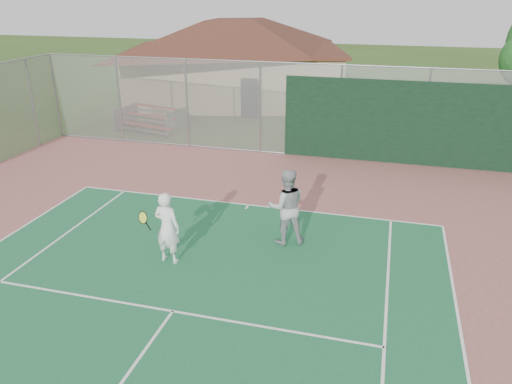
{
  "coord_description": "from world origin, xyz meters",
  "views": [
    {
      "loc": [
        3.79,
        -1.18,
        5.99
      ],
      "look_at": [
        0.85,
        9.61,
        1.42
      ],
      "focal_mm": 35.0,
      "sensor_mm": 36.0,
      "label": 1
    }
  ],
  "objects_px": {
    "bleachers": "(151,119)",
    "player_white_front": "(167,228)",
    "player_grey_back": "(286,207)",
    "clubhouse": "(235,53)"
  },
  "relations": [
    {
      "from": "clubhouse",
      "to": "bleachers",
      "type": "relative_size",
      "value": 4.65
    },
    {
      "from": "clubhouse",
      "to": "player_grey_back",
      "type": "bearing_deg",
      "value": -82.9
    },
    {
      "from": "clubhouse",
      "to": "bleachers",
      "type": "bearing_deg",
      "value": -118.45
    },
    {
      "from": "bleachers",
      "to": "clubhouse",
      "type": "bearing_deg",
      "value": 89.38
    },
    {
      "from": "player_white_front",
      "to": "player_grey_back",
      "type": "xyz_separation_m",
      "value": [
        2.45,
        1.66,
        0.1
      ]
    },
    {
      "from": "player_white_front",
      "to": "bleachers",
      "type": "bearing_deg",
      "value": -54.64
    },
    {
      "from": "player_grey_back",
      "to": "bleachers",
      "type": "bearing_deg",
      "value": -70.28
    },
    {
      "from": "bleachers",
      "to": "player_grey_back",
      "type": "xyz_separation_m",
      "value": [
        8.18,
        -9.08,
        0.44
      ]
    },
    {
      "from": "bleachers",
      "to": "player_grey_back",
      "type": "height_order",
      "value": "player_grey_back"
    },
    {
      "from": "bleachers",
      "to": "player_white_front",
      "type": "bearing_deg",
      "value": -48.48
    }
  ]
}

